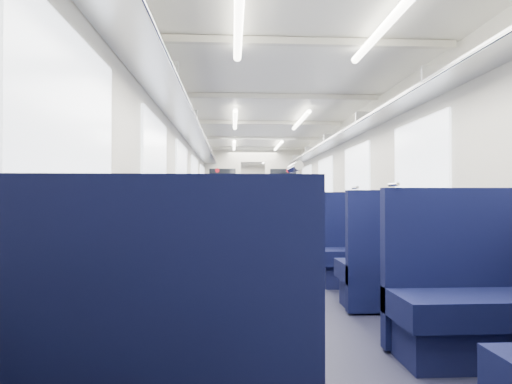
{
  "coord_description": "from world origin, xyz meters",
  "views": [
    {
      "loc": [
        -0.6,
        -9.64,
        0.97
      ],
      "look_at": [
        0.06,
        2.27,
        1.12
      ],
      "focal_mm": 30.16,
      "sensor_mm": 36.0,
      "label": 1
    }
  ],
  "objects_px": {
    "seat_10": "(218,237)",
    "seat_17": "(290,223)",
    "seat_7": "(359,255)",
    "seat_14": "(221,227)",
    "seat_4": "(205,272)",
    "seat_15": "(298,227)",
    "seat_13": "(306,231)",
    "seat_16": "(223,224)",
    "seat_5": "(397,272)",
    "seat_3": "(467,304)",
    "seat_11": "(317,236)",
    "seat_6": "(211,256)",
    "seat_9": "(335,244)",
    "end_door": "(246,197)",
    "bulkhead": "(253,188)",
    "seat_12": "(220,231)",
    "seat_2": "(191,311)",
    "seat_19": "(284,221)",
    "seat_18": "(224,221)",
    "seat_8": "(215,245)"
  },
  "relations": [
    {
      "from": "seat_3",
      "to": "seat_6",
      "type": "relative_size",
      "value": 1.0
    },
    {
      "from": "seat_13",
      "to": "seat_5",
      "type": "bearing_deg",
      "value": -90.0
    },
    {
      "from": "seat_3",
      "to": "seat_13",
      "type": "height_order",
      "value": "same"
    },
    {
      "from": "seat_3",
      "to": "seat_15",
      "type": "height_order",
      "value": "same"
    },
    {
      "from": "seat_10",
      "to": "seat_17",
      "type": "distance_m",
      "value": 3.97
    },
    {
      "from": "seat_5",
      "to": "seat_6",
      "type": "distance_m",
      "value": 1.99
    },
    {
      "from": "seat_9",
      "to": "seat_17",
      "type": "xyz_separation_m",
      "value": [
        0.0,
        4.76,
        0.0
      ]
    },
    {
      "from": "seat_12",
      "to": "seat_13",
      "type": "height_order",
      "value": "same"
    },
    {
      "from": "seat_9",
      "to": "seat_16",
      "type": "bearing_deg",
      "value": 109.21
    },
    {
      "from": "seat_14",
      "to": "seat_19",
      "type": "distance_m",
      "value": 2.9
    },
    {
      "from": "seat_15",
      "to": "seat_17",
      "type": "height_order",
      "value": "same"
    },
    {
      "from": "seat_2",
      "to": "seat_18",
      "type": "relative_size",
      "value": 1.0
    },
    {
      "from": "seat_4",
      "to": "seat_15",
      "type": "bearing_deg",
      "value": 73.3
    },
    {
      "from": "seat_10",
      "to": "seat_17",
      "type": "height_order",
      "value": "same"
    },
    {
      "from": "end_door",
      "to": "seat_4",
      "type": "distance_m",
      "value": 14.86
    },
    {
      "from": "seat_6",
      "to": "seat_10",
      "type": "xyz_separation_m",
      "value": [
        0.0,
        2.27,
        0.0
      ]
    },
    {
      "from": "seat_6",
      "to": "seat_18",
      "type": "relative_size",
      "value": 1.0
    },
    {
      "from": "seat_7",
      "to": "seat_14",
      "type": "xyz_separation_m",
      "value": [
        -1.66,
        4.62,
        0.0
      ]
    },
    {
      "from": "bulkhead",
      "to": "seat_15",
      "type": "height_order",
      "value": "bulkhead"
    },
    {
      "from": "seat_4",
      "to": "seat_13",
      "type": "xyz_separation_m",
      "value": [
        1.66,
        4.44,
        0.0
      ]
    },
    {
      "from": "seat_3",
      "to": "seat_11",
      "type": "bearing_deg",
      "value": 90.0
    },
    {
      "from": "seat_5",
      "to": "seat_6",
      "type": "xyz_separation_m",
      "value": [
        -1.66,
        1.1,
        0.0
      ]
    },
    {
      "from": "seat_10",
      "to": "seat_16",
      "type": "relative_size",
      "value": 1.0
    },
    {
      "from": "seat_3",
      "to": "seat_7",
      "type": "relative_size",
      "value": 1.0
    },
    {
      "from": "seat_15",
      "to": "seat_17",
      "type": "relative_size",
      "value": 1.0
    },
    {
      "from": "seat_13",
      "to": "seat_14",
      "type": "relative_size",
      "value": 1.0
    },
    {
      "from": "seat_15",
      "to": "end_door",
      "type": "bearing_deg",
      "value": 95.11
    },
    {
      "from": "seat_16",
      "to": "seat_3",
      "type": "bearing_deg",
      "value": -78.42
    },
    {
      "from": "bulkhead",
      "to": "seat_17",
      "type": "height_order",
      "value": "bulkhead"
    },
    {
      "from": "seat_2",
      "to": "seat_11",
      "type": "bearing_deg",
      "value": 70.5
    },
    {
      "from": "bulkhead",
      "to": "seat_13",
      "type": "xyz_separation_m",
      "value": [
        0.83,
        -4.18,
        -0.91
      ]
    },
    {
      "from": "bulkhead",
      "to": "seat_10",
      "type": "xyz_separation_m",
      "value": [
        -0.83,
        -5.36,
        -0.91
      ]
    },
    {
      "from": "seat_3",
      "to": "seat_19",
      "type": "height_order",
      "value": "same"
    },
    {
      "from": "seat_14",
      "to": "seat_16",
      "type": "height_order",
      "value": "same"
    },
    {
      "from": "end_door",
      "to": "bulkhead",
      "type": "height_order",
      "value": "bulkhead"
    },
    {
      "from": "seat_9",
      "to": "seat_15",
      "type": "bearing_deg",
      "value": 90.0
    },
    {
      "from": "seat_15",
      "to": "seat_16",
      "type": "bearing_deg",
      "value": 140.96
    },
    {
      "from": "bulkhead",
      "to": "seat_9",
      "type": "relative_size",
      "value": 2.62
    },
    {
      "from": "seat_12",
      "to": "seat_17",
      "type": "relative_size",
      "value": 1.0
    },
    {
      "from": "seat_16",
      "to": "seat_13",
      "type": "bearing_deg",
      "value": -55.73
    },
    {
      "from": "seat_3",
      "to": "seat_2",
      "type": "bearing_deg",
      "value": -177.59
    },
    {
      "from": "seat_3",
      "to": "seat_5",
      "type": "xyz_separation_m",
      "value": [
        0.0,
        1.12,
        0.0
      ]
    },
    {
      "from": "end_door",
      "to": "seat_16",
      "type": "distance_m",
      "value": 8.01
    },
    {
      "from": "bulkhead",
      "to": "seat_7",
      "type": "relative_size",
      "value": 2.62
    },
    {
      "from": "seat_2",
      "to": "seat_14",
      "type": "relative_size",
      "value": 1.0
    },
    {
      "from": "seat_5",
      "to": "seat_4",
      "type": "bearing_deg",
      "value": 176.42
    },
    {
      "from": "seat_5",
      "to": "seat_10",
      "type": "xyz_separation_m",
      "value": [
        -1.66,
        3.37,
        0.0
      ]
    },
    {
      "from": "seat_6",
      "to": "seat_17",
      "type": "xyz_separation_m",
      "value": [
        1.66,
        5.88,
        0.0
      ]
    },
    {
      "from": "seat_5",
      "to": "seat_7",
      "type": "bearing_deg",
      "value": 90.0
    },
    {
      "from": "seat_10",
      "to": "seat_8",
      "type": "bearing_deg",
      "value": -90.0
    }
  ]
}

